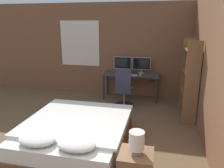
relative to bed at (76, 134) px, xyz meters
The scene contains 11 objects.
wall_back 3.32m from the bed, 85.06° to the left, with size 12.00×0.08×2.70m.
wall_side_right 2.50m from the bed, ahead, with size 0.06×12.00×2.70m.
bed is the anchor object (origin of this frame).
bedside_lamp 1.42m from the bed, 33.03° to the right, with size 0.20×0.20×0.31m.
desk 2.86m from the bed, 78.40° to the left, with size 1.59×0.56×0.74m.
monitor_left 3.06m from the bed, 84.28° to the left, with size 0.51×0.16×0.46m.
monitor_right 3.16m from the bed, 74.04° to the left, with size 0.51×0.16×0.46m.
keyboard 2.71m from the bed, 77.64° to the left, with size 0.38×0.13×0.02m.
computer_mouse 2.78m from the bed, 71.91° to the left, with size 0.07×0.05×0.04m.
office_chair 2.17m from the bed, 77.02° to the left, with size 0.52×0.52×1.02m.
bookshelf 2.76m from the bed, 40.29° to the left, with size 0.30×0.90×1.80m.
Camera 1 is at (1.07, -2.02, 2.14)m, focal length 35.00 mm.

